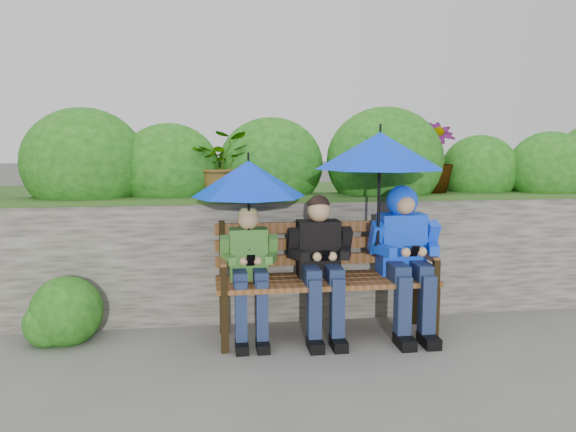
{
  "coord_description": "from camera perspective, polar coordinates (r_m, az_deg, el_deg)",
  "views": [
    {
      "loc": [
        -0.56,
        -3.89,
        1.52
      ],
      "look_at": [
        0.0,
        0.1,
        0.95
      ],
      "focal_mm": 35.0,
      "sensor_mm": 36.0,
      "label": 1
    }
  ],
  "objects": [
    {
      "name": "park_bench",
      "position": [
        4.34,
        3.75,
        -5.55
      ],
      "size": [
        1.67,
        0.49,
        0.88
      ],
      "color": "black",
      "rests_on": "ground"
    },
    {
      "name": "garden_backdrop",
      "position": [
        5.58,
        -2.25,
        -1.05
      ],
      "size": [
        8.0,
        2.86,
        1.82
      ],
      "color": "#4E4941",
      "rests_on": "ground"
    },
    {
      "name": "umbrella_right",
      "position": [
        4.21,
        9.32,
        6.58
      ],
      "size": [
        0.97,
        0.97,
        0.92
      ],
      "color": "#0030E7",
      "rests_on": "ground"
    },
    {
      "name": "boy_left",
      "position": [
        4.18,
        -3.95,
        -5.0
      ],
      "size": [
        0.43,
        0.49,
        1.01
      ],
      "color": "#346E22",
      "rests_on": "ground"
    },
    {
      "name": "boy_right",
      "position": [
        4.4,
        11.82,
        -3.15
      ],
      "size": [
        0.52,
        0.64,
        1.15
      ],
      "color": "blue",
      "rests_on": "ground"
    },
    {
      "name": "boy_middle",
      "position": [
        4.23,
        3.33,
        -4.4
      ],
      "size": [
        0.48,
        0.56,
        1.08
      ],
      "color": "black",
      "rests_on": "ground"
    },
    {
      "name": "ground",
      "position": [
        4.22,
        0.19,
        -13.08
      ],
      "size": [
        60.0,
        60.0,
        0.0
      ],
      "primitive_type": "plane",
      "color": "#585850",
      "rests_on": "ground"
    },
    {
      "name": "umbrella_left",
      "position": [
        4.11,
        -4.03,
        3.8
      ],
      "size": [
        0.83,
        0.83,
        0.74
      ],
      "color": "#0030E7",
      "rests_on": "ground"
    }
  ]
}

